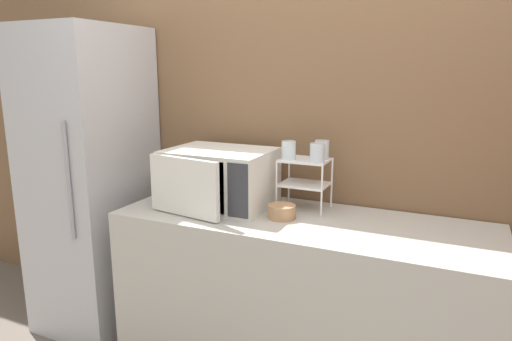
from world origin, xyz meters
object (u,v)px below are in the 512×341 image
object	(u,v)px
dish_rack	(305,173)
glass_front_right	(317,153)
glass_back_right	(322,150)
refrigerator	(91,182)
glass_front_left	(289,150)
microwave	(218,178)
bowl	(282,212)

from	to	relation	value
dish_rack	glass_front_right	xyz separation A→B (m)	(0.08, -0.06, 0.13)
dish_rack	glass_front_right	distance (m)	0.16
glass_back_right	refrigerator	world-z (taller)	refrigerator
dish_rack	glass_front_left	bearing A→B (deg)	-150.23
microwave	glass_front_left	distance (m)	0.43
glass_front_left	bowl	bearing A→B (deg)	-80.77
microwave	bowl	xyz separation A→B (m)	(0.41, -0.07, -0.13)
glass_front_right	refrigerator	world-z (taller)	refrigerator
dish_rack	bowl	size ratio (longest dim) A/B	1.96
refrigerator	glass_front_right	bearing A→B (deg)	4.13
microwave	refrigerator	bearing A→B (deg)	-178.24
microwave	dish_rack	world-z (taller)	microwave
microwave	glass_front_right	bearing A→B (deg)	8.05
glass_back_right	glass_front_right	distance (m)	0.11
dish_rack	glass_front_left	size ratio (longest dim) A/B	2.83
glass_front_left	microwave	bearing A→B (deg)	-167.09
glass_front_right	glass_back_right	bearing A→B (deg)	93.51
dish_rack	glass_back_right	world-z (taller)	glass_back_right
dish_rack	glass_front_right	world-z (taller)	glass_front_right
microwave	glass_back_right	xyz separation A→B (m)	(0.55, 0.18, 0.17)
bowl	glass_back_right	bearing A→B (deg)	62.14
glass_back_right	glass_front_left	bearing A→B (deg)	-148.74
bowl	glass_front_right	bearing A→B (deg)	45.98
glass_back_right	glass_front_right	xyz separation A→B (m)	(0.01, -0.11, 0.00)
glass_front_left	bowl	world-z (taller)	glass_front_left
glass_front_right	refrigerator	xyz separation A→B (m)	(-1.48, -0.11, -0.28)
refrigerator	microwave	bearing A→B (deg)	1.76
glass_front_right	refrigerator	distance (m)	1.51
bowl	dish_rack	bearing A→B (deg)	74.85
glass_front_right	glass_front_left	bearing A→B (deg)	176.16
microwave	glass_front_left	bearing A→B (deg)	12.91
dish_rack	glass_back_right	bearing A→B (deg)	32.74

